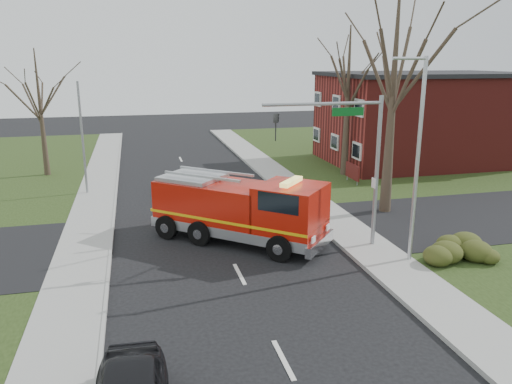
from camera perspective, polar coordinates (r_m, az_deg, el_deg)
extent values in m
plane|color=black|center=(20.10, -1.90, -9.38)|extent=(120.00, 120.00, 0.00)
cube|color=#9E9E98|center=(22.08, 14.17, -7.33)|extent=(2.40, 80.00, 0.15)
cube|color=#9E9E98|center=(19.87, -19.98, -10.41)|extent=(2.40, 80.00, 0.15)
cube|color=maroon|center=(42.78, 18.54, 7.82)|extent=(15.00, 10.00, 7.00)
cube|color=black|center=(42.53, 18.95, 12.63)|extent=(15.40, 10.40, 0.30)
cube|color=silver|center=(39.50, 9.00, 5.67)|extent=(0.12, 1.40, 1.20)
cube|color=#541413|center=(34.39, 10.98, 2.33)|extent=(0.12, 2.00, 1.00)
cylinder|color=gray|center=(33.79, 11.50, 1.29)|extent=(0.08, 0.08, 0.90)
cylinder|color=gray|center=(35.20, 10.40, 1.89)|extent=(0.08, 0.08, 0.90)
ellipsoid|color=#303D16|center=(22.54, 21.79, -6.13)|extent=(2.80, 2.00, 0.90)
cone|color=#382A21|center=(27.43, 15.29, 9.70)|extent=(0.64, 0.64, 12.00)
cone|color=#382A21|center=(36.19, 10.39, 9.96)|extent=(0.56, 0.56, 10.50)
cone|color=#382A21|center=(38.62, -23.36, 8.17)|extent=(0.44, 0.44, 9.00)
cylinder|color=gray|center=(22.49, 13.62, 2.01)|extent=(0.18, 0.18, 6.80)
cylinder|color=gray|center=(20.94, 7.72, 9.96)|extent=(5.20, 0.14, 0.14)
cube|color=#0C591E|center=(21.40, 10.46, 9.01)|extent=(1.40, 0.06, 0.35)
imported|color=black|center=(20.33, 2.36, 8.94)|extent=(0.22, 0.18, 1.10)
cylinder|color=#B7BABF|center=(20.97, 17.94, 3.01)|extent=(0.16, 0.16, 8.40)
cylinder|color=#B7BABF|center=(20.20, 17.16, 14.38)|extent=(1.40, 0.12, 0.12)
cylinder|color=gray|center=(32.42, -19.21, 5.68)|extent=(0.14, 0.14, 7.00)
cube|color=#B11408|center=(23.76, -4.71, -1.39)|extent=(5.81, 5.58, 2.17)
cube|color=#B11408|center=(21.94, 4.00, -2.36)|extent=(3.80, 3.80, 2.48)
cube|color=#B7BABF|center=(23.42, -2.09, -3.86)|extent=(7.83, 7.38, 0.47)
cube|color=#E5B20C|center=(23.24, -2.10, -2.53)|extent=(7.84, 7.39, 0.12)
cube|color=black|center=(21.31, 6.83, -0.78)|extent=(1.66, 1.86, 0.88)
cube|color=#E5D866|center=(21.57, 4.06, 1.18)|extent=(1.37, 1.48, 0.19)
cylinder|color=black|center=(21.14, 2.71, -6.44)|extent=(1.09, 1.03, 1.14)
cylinder|color=black|center=(23.46, 5.51, -4.29)|extent=(1.09, 1.03, 1.14)
cylinder|color=black|center=(24.06, -10.13, -3.96)|extent=(1.09, 1.03, 1.14)
cylinder|color=black|center=(26.12, -6.54, -2.29)|extent=(1.09, 1.03, 1.14)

